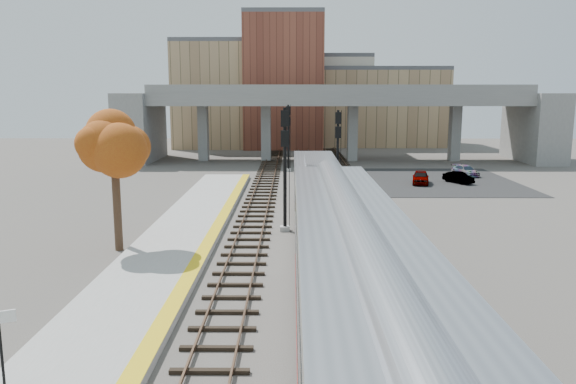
# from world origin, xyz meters

# --- Properties ---
(ground) EXTENTS (160.00, 160.00, 0.00)m
(ground) POSITION_xyz_m (0.00, 0.00, 0.00)
(ground) COLOR #47423D
(ground) RESTS_ON ground
(platform) EXTENTS (4.50, 60.00, 0.35)m
(platform) POSITION_xyz_m (-7.25, 0.00, 0.17)
(platform) COLOR #9E9E99
(platform) RESTS_ON ground
(yellow_strip) EXTENTS (0.70, 60.00, 0.01)m
(yellow_strip) POSITION_xyz_m (-5.35, 0.00, 0.35)
(yellow_strip) COLOR yellow
(yellow_strip) RESTS_ON platform
(tracks) EXTENTS (10.70, 95.00, 0.25)m
(tracks) POSITION_xyz_m (0.93, 12.50, 0.08)
(tracks) COLOR black
(tracks) RESTS_ON ground
(overpass) EXTENTS (54.00, 12.00, 9.50)m
(overpass) POSITION_xyz_m (4.92, 45.00, 5.81)
(overpass) COLOR slate
(overpass) RESTS_ON ground
(buildings_far) EXTENTS (43.00, 21.00, 20.60)m
(buildings_far) POSITION_xyz_m (1.26, 66.57, 7.88)
(buildings_far) COLOR tan
(buildings_far) RESTS_ON ground
(parking_lot) EXTENTS (14.00, 18.00, 0.04)m
(parking_lot) POSITION_xyz_m (14.00, 28.00, 0.02)
(parking_lot) COLOR black
(parking_lot) RESTS_ON ground
(locomotive) EXTENTS (3.02, 19.05, 4.10)m
(locomotive) POSITION_xyz_m (1.00, 8.98, 2.28)
(locomotive) COLOR #A8AAB2
(locomotive) RESTS_ON ground
(coach) EXTENTS (3.03, 25.00, 5.00)m
(coach) POSITION_xyz_m (1.00, -13.62, 2.80)
(coach) COLOR #A8AAB2
(coach) RESTS_ON ground
(signal_mast_near) EXTENTS (0.60, 0.64, 7.69)m
(signal_mast_near) POSITION_xyz_m (-1.10, 7.69, 3.93)
(signal_mast_near) COLOR #9E9E99
(signal_mast_near) RESTS_ON ground
(signal_mast_mid) EXTENTS (0.60, 0.64, 7.21)m
(signal_mast_mid) POSITION_xyz_m (3.00, 18.40, 3.61)
(signal_mast_mid) COLOR #9E9E99
(signal_mast_mid) RESTS_ON ground
(signal_mast_far) EXTENTS (0.60, 0.64, 7.28)m
(signal_mast_far) POSITION_xyz_m (-1.10, 34.69, 3.66)
(signal_mast_far) COLOR #9E9E99
(signal_mast_far) RESTS_ON ground
(station_sign) EXTENTS (0.84, 0.42, 2.27)m
(station_sign) POSITION_xyz_m (-8.77, -11.97, 1.98)
(station_sign) COLOR black
(station_sign) RESTS_ON platform
(tree) EXTENTS (3.60, 3.60, 7.56)m
(tree) POSITION_xyz_m (-10.20, 3.33, 5.61)
(tree) COLOR #382619
(tree) RESTS_ON ground
(car_a) EXTENTS (2.27, 3.93, 1.26)m
(car_a) POSITION_xyz_m (11.52, 26.08, 0.67)
(car_a) COLOR #99999E
(car_a) RESTS_ON parking_lot
(car_b) EXTENTS (2.52, 3.36, 1.06)m
(car_b) POSITION_xyz_m (15.25, 26.58, 0.57)
(car_b) COLOR #99999E
(car_b) RESTS_ON parking_lot
(car_c) EXTENTS (2.49, 3.95, 1.07)m
(car_c) POSITION_xyz_m (17.40, 31.38, 0.57)
(car_c) COLOR #99999E
(car_c) RESTS_ON parking_lot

